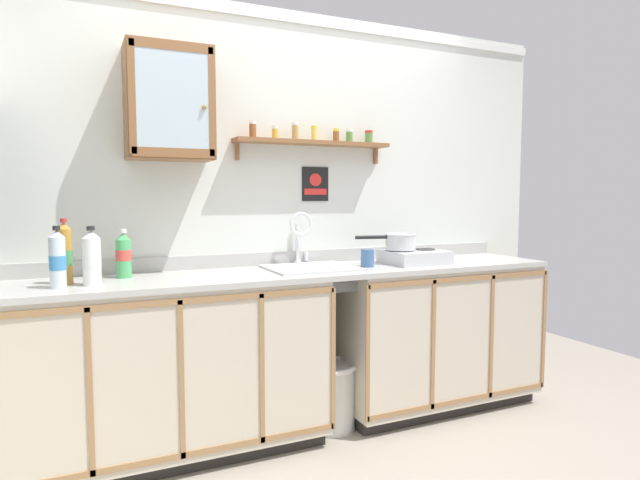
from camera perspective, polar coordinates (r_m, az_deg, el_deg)
floor at (r=2.99m, az=1.98°, el=-22.41°), size 6.15×6.15×0.00m
back_wall at (r=3.33m, az=-3.55°, el=2.66°), size 3.75×0.07×2.47m
lower_cabinet_run at (r=2.98m, az=-15.44°, el=-13.11°), size 1.61×0.57×0.91m
lower_cabinet_run_right at (r=3.61m, az=11.99°, el=-9.86°), size 1.34×0.57×0.91m
countertop at (r=3.08m, az=-1.47°, el=-3.43°), size 3.11×0.60×0.03m
backsplash at (r=3.32m, az=-3.31°, el=-1.88°), size 3.11×0.02×0.08m
sink at (r=3.13m, az=-1.09°, el=-3.38°), size 0.50×0.47×0.44m
hot_plate_stove at (r=3.41m, az=9.97°, el=-1.76°), size 0.36×0.32×0.09m
saucepan at (r=3.37m, az=8.47°, el=-0.12°), size 0.38×0.19×0.10m
bottle_water_clear_0 at (r=2.72m, az=-26.06°, el=-1.90°), size 0.07×0.07×0.29m
bottle_opaque_white_1 at (r=2.74m, az=-23.04°, el=-1.81°), size 0.08×0.08×0.28m
bottle_juice_amber_2 at (r=2.83m, az=-25.44°, el=-1.36°), size 0.07×0.07×0.31m
bottle_soda_green_3 at (r=2.94m, az=-20.11°, el=-1.52°), size 0.08×0.08×0.25m
mug at (r=3.20m, az=5.07°, el=-1.89°), size 0.11×0.10×0.11m
wall_cabinet at (r=3.03m, az=-15.71°, el=13.76°), size 0.44×0.29×0.59m
spice_shelf at (r=3.32m, az=-0.58°, el=10.43°), size 0.99×0.14×0.23m
warning_sign at (r=3.37m, az=-0.51°, el=5.93°), size 0.18×0.01×0.21m
trash_bin at (r=3.28m, az=1.18°, el=-16.02°), size 0.32×0.32×0.39m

